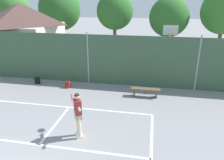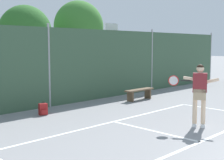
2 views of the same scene
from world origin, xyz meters
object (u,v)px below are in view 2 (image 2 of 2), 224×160
Objects in this scene: courtside_bench at (139,92)px; backpack_red at (43,109)px; basketball_hoop at (111,47)px; tennis_player at (199,90)px.

backpack_red is at bearing 174.73° from courtside_bench.
basketball_hoop is at bearing 23.56° from backpack_red.
basketball_hoop is at bearing 67.41° from courtside_bench.
courtside_bench is at bearing -5.27° from backpack_red.
tennis_player is (-3.63, -7.25, -1.20)m from basketball_hoop.
tennis_player reaches higher than backpack_red.
backpack_red is at bearing 116.35° from tennis_player.
backpack_red is 0.29× the size of courtside_bench.
basketball_hoop is 8.19m from tennis_player.
tennis_player is at bearing -63.65° from backpack_red.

